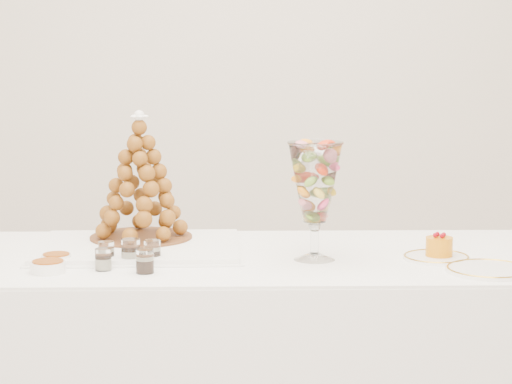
{
  "coord_description": "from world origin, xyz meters",
  "views": [
    {
      "loc": [
        0.09,
        -2.8,
        1.41
      ],
      "look_at": [
        0.09,
        0.22,
        0.94
      ],
      "focal_mm": 70.0,
      "sensor_mm": 36.0,
      "label": 1
    }
  ],
  "objects": [
    {
      "name": "ramekin_front",
      "position": [
        -0.5,
        -0.02,
        0.77
      ],
      "size": [
        0.1,
        0.1,
        0.03
      ],
      "primitive_type": "cylinder",
      "color": "white",
      "rests_on": "buffet_table"
    },
    {
      "name": "macaron_vase",
      "position": [
        0.27,
        0.15,
        0.98
      ],
      "size": [
        0.16,
        0.16,
        0.35
      ],
      "color": "white",
      "rests_on": "buffet_table"
    },
    {
      "name": "mousse_cake",
      "position": [
        0.64,
        0.15,
        0.79
      ],
      "size": [
        0.08,
        0.08,
        0.07
      ],
      "color": "orange",
      "rests_on": "cake_plate"
    },
    {
      "name": "verrine_c",
      "position": [
        -0.22,
        0.1,
        0.78
      ],
      "size": [
        0.05,
        0.05,
        0.07
      ],
      "primitive_type": "cylinder",
      "rotation": [
        0.0,
        0.0,
        -0.04
      ],
      "color": "white",
      "rests_on": "buffet_table"
    },
    {
      "name": "verrine_d",
      "position": [
        -0.35,
        0.01,
        0.78
      ],
      "size": [
        0.06,
        0.06,
        0.06
      ],
      "primitive_type": "cylinder",
      "rotation": [
        0.0,
        0.0,
        0.32
      ],
      "color": "white",
      "rests_on": "buffet_table"
    },
    {
      "name": "ramekin_back",
      "position": [
        -0.5,
        0.09,
        0.76
      ],
      "size": [
        0.09,
        0.09,
        0.03
      ],
      "primitive_type": "cylinder",
      "color": "white",
      "rests_on": "buffet_table"
    },
    {
      "name": "verrine_a",
      "position": [
        -0.36,
        0.1,
        0.78
      ],
      "size": [
        0.05,
        0.05,
        0.06
      ],
      "primitive_type": "cylinder",
      "rotation": [
        0.0,
        0.0,
        0.1
      ],
      "color": "white",
      "rests_on": "buffet_table"
    },
    {
      "name": "cake_plate",
      "position": [
        0.63,
        0.15,
        0.75
      ],
      "size": [
        0.2,
        0.2,
        0.01
      ],
      "primitive_type": "cylinder",
      "color": "white",
      "rests_on": "buffet_table"
    },
    {
      "name": "verrine_e",
      "position": [
        -0.23,
        -0.03,
        0.78
      ],
      "size": [
        0.06,
        0.06,
        0.07
      ],
      "primitive_type": "cylinder",
      "rotation": [
        0.0,
        0.0,
        0.13
      ],
      "color": "white",
      "rests_on": "buffet_table"
    },
    {
      "name": "buffet_table",
      "position": [
        0.07,
        0.21,
        0.38
      ],
      "size": [
        1.99,
        0.83,
        0.75
      ],
      "rotation": [
        0.0,
        0.0,
        0.02
      ],
      "color": "white",
      "rests_on": "ground"
    },
    {
      "name": "lace_tray",
      "position": [
        -0.28,
        0.27,
        0.76
      ],
      "size": [
        0.64,
        0.49,
        0.02
      ],
      "primitive_type": "cube",
      "rotation": [
        0.0,
        0.0,
        0.04
      ],
      "color": "white",
      "rests_on": "buffet_table"
    },
    {
      "name": "spare_plate",
      "position": [
        0.76,
        -0.02,
        0.76
      ],
      "size": [
        0.25,
        0.25,
        0.01
      ],
      "primitive_type": "cylinder",
      "color": "white",
      "rests_on": "buffet_table"
    },
    {
      "name": "croquembouche",
      "position": [
        -0.28,
        0.37,
        0.97
      ],
      "size": [
        0.33,
        0.33,
        0.41
      ],
      "rotation": [
        0.0,
        0.0,
        0.1
      ],
      "color": "brown",
      "rests_on": "lace_tray"
    },
    {
      "name": "verrine_b",
      "position": [
        -0.28,
        0.08,
        0.79
      ],
      "size": [
        0.06,
        0.06,
        0.08
      ],
      "primitive_type": "cylinder",
      "rotation": [
        0.0,
        0.0,
        0.07
      ],
      "color": "white",
      "rests_on": "buffet_table"
    }
  ]
}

